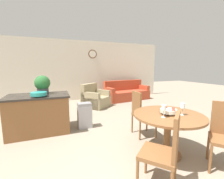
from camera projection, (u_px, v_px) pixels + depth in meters
wall_back at (82, 71)px, 6.89m from camera, size 8.00×0.09×2.70m
dining_table at (168, 124)px, 2.52m from camera, size 1.15×1.15×0.73m
dining_chair_near_left at (165, 149)px, 1.78m from camera, size 0.59×0.59×0.99m
dining_chair_far_side at (141, 112)px, 3.27m from camera, size 0.45×0.45×0.99m
fruit_bowl at (169, 111)px, 2.49m from camera, size 0.27×0.27×0.11m
wine_glass_left at (164, 108)px, 2.32m from camera, size 0.07×0.07×0.20m
wine_glass_right at (183, 106)px, 2.43m from camera, size 0.07×0.07×0.20m
kitchen_island at (39, 114)px, 3.46m from camera, size 1.33×0.82×0.88m
teal_bowl at (39, 94)px, 3.20m from camera, size 0.32×0.32×0.10m
potted_plant at (42, 84)px, 3.53m from camera, size 0.35×0.35×0.43m
trash_bin at (85, 115)px, 3.74m from camera, size 0.34×0.24×0.63m
couch at (127, 93)px, 7.02m from camera, size 2.15×1.13×0.88m
armchair at (95, 99)px, 5.74m from camera, size 1.19×1.19×0.88m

